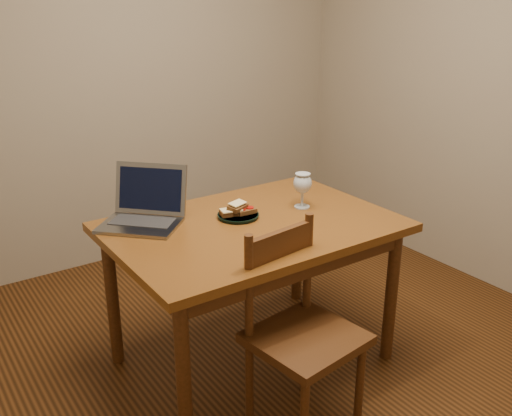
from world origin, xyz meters
TOP-DOWN VIEW (x-y plane):
  - floor at (0.00, 0.00)m, footprint 3.20×3.20m
  - back_wall at (0.00, 1.61)m, footprint 3.20×0.02m
  - right_wall at (1.61, 0.00)m, footprint 0.02×3.20m
  - table at (-0.10, 0.06)m, footprint 1.30×0.90m
  - chair at (-0.19, -0.43)m, footprint 0.46×0.45m
  - plate at (-0.11, 0.16)m, footprint 0.20×0.20m
  - sandwich_cheese at (-0.15, 0.17)m, footprint 0.11×0.08m
  - sandwich_tomato at (-0.07, 0.15)m, footprint 0.10×0.06m
  - sandwich_top at (-0.11, 0.16)m, footprint 0.11×0.09m
  - milk_glass at (0.22, 0.10)m, footprint 0.09×0.09m
  - laptop at (-0.49, 0.36)m, footprint 0.47×0.47m

SIDE VIEW (x-z plane):
  - floor at x=0.00m, z-range -0.02..0.00m
  - chair at x=-0.19m, z-range 0.26..0.70m
  - table at x=-0.10m, z-range 0.28..1.02m
  - plate at x=-0.11m, z-range 0.74..0.76m
  - sandwich_tomato at x=-0.07m, z-range 0.76..0.79m
  - sandwich_cheese at x=-0.15m, z-range 0.76..0.79m
  - sandwich_top at x=-0.11m, z-range 0.78..0.81m
  - laptop at x=-0.49m, z-range 0.68..0.93m
  - milk_glass at x=0.22m, z-range 0.74..0.92m
  - back_wall at x=0.00m, z-range 0.00..2.60m
  - right_wall at x=1.61m, z-range 0.00..2.60m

